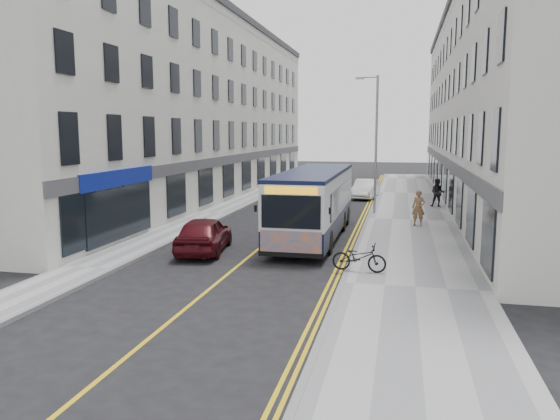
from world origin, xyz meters
The scene contains 17 objects.
ground centered at (0.00, 0.00, 0.00)m, with size 140.00×140.00×0.00m, color black.
pavement_east centered at (6.25, 12.00, 0.06)m, with size 4.50×64.00×0.12m, color #949597.
pavement_west centered at (-5.00, 12.00, 0.06)m, with size 2.00×64.00×0.12m, color #949597.
kerb_east centered at (4.00, 12.00, 0.07)m, with size 0.18×64.00×0.13m, color slate.
kerb_west centered at (-4.00, 12.00, 0.07)m, with size 0.18×64.00×0.13m, color slate.
road_centre_line centered at (0.00, 12.00, 0.00)m, with size 0.12×64.00×0.01m, color gold.
road_dbl_yellow_inner centered at (3.55, 12.00, 0.00)m, with size 0.10×64.00×0.01m, color gold.
road_dbl_yellow_outer centered at (3.75, 12.00, 0.00)m, with size 0.10×64.00×0.01m, color gold.
terrace_east centered at (11.50, 21.00, 6.50)m, with size 6.00×46.00×13.00m, color silver.
terrace_west centered at (-9.00, 21.00, 6.50)m, with size 6.00×46.00×13.00m, color beige.
streetlamp centered at (4.17, 14.00, 4.38)m, with size 1.32×0.18×8.00m.
city_bus centered at (1.87, 6.35, 1.70)m, with size 2.50×10.70×3.11m.
bicycle centered at (4.40, 0.28, 0.61)m, with size 0.65×1.86×0.98m, color black.
pedestrian_near centered at (6.63, 10.18, 1.02)m, with size 0.66×0.43×1.80m, color brown.
pedestrian_far centered at (8.00, 17.49, 1.01)m, with size 0.87×0.68×1.79m, color black.
car_white centered at (3.20, 21.98, 0.69)m, with size 1.45×4.16×1.37m, color white.
car_maroon centered at (-2.00, 2.47, 0.74)m, with size 1.74×4.33×1.48m, color #430B11.
Camera 1 is at (5.71, -18.01, 4.87)m, focal length 35.00 mm.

